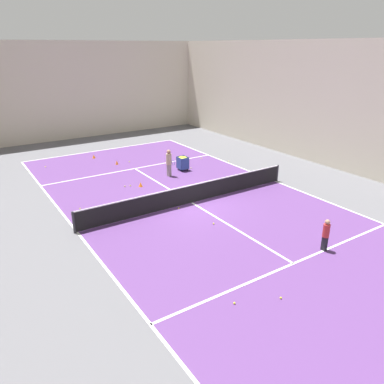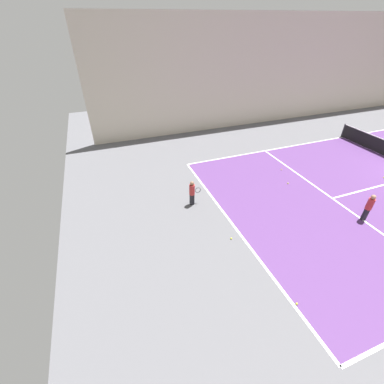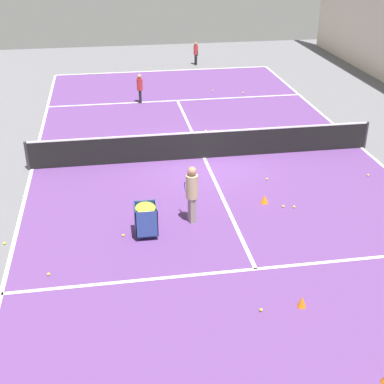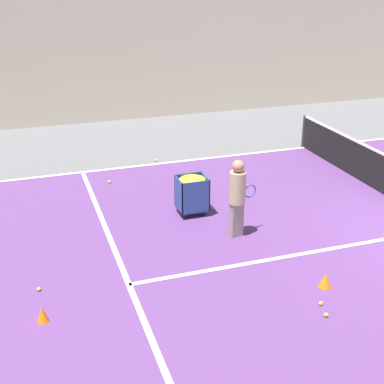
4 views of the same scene
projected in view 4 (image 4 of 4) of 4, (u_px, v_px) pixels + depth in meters
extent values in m
cube|color=white|center=(304.00, 147.00, 16.28)|extent=(0.10, 24.40, 0.00)
cube|color=white|center=(129.00, 285.00, 9.25)|extent=(11.60, 0.10, 0.00)
cube|color=beige|center=(243.00, 3.00, 19.16)|extent=(0.15, 34.59, 7.76)
cylinder|color=#2D2D33|center=(304.00, 131.00, 16.18)|extent=(0.10, 0.10, 0.98)
cube|color=gray|center=(236.00, 219.00, 10.81)|extent=(0.20, 0.28, 0.73)
cylinder|color=tan|center=(237.00, 188.00, 10.54)|extent=(0.38, 0.38, 0.65)
sphere|color=#A87A5B|center=(238.00, 166.00, 10.37)|extent=(0.24, 0.24, 0.24)
torus|color=#2D478C|center=(250.00, 191.00, 10.80)|extent=(0.07, 0.28, 0.28)
cube|color=#2D478C|center=(192.00, 208.00, 11.88)|extent=(0.57, 0.64, 0.02)
cube|color=#2D478C|center=(205.00, 191.00, 11.83)|extent=(0.57, 0.02, 0.74)
cube|color=#2D478C|center=(179.00, 195.00, 11.65)|extent=(0.57, 0.02, 0.74)
cube|color=#2D478C|center=(196.00, 198.00, 11.50)|extent=(0.02, 0.64, 0.74)
cube|color=#2D478C|center=(188.00, 188.00, 11.98)|extent=(0.02, 0.64, 0.74)
ellipsoid|color=yellow|center=(192.00, 180.00, 11.62)|extent=(0.53, 0.60, 0.16)
cylinder|color=black|center=(204.00, 213.00, 11.80)|extent=(0.05, 0.05, 0.13)
cylinder|color=black|center=(199.00, 206.00, 12.15)|extent=(0.05, 0.05, 0.13)
cylinder|color=black|center=(185.00, 216.00, 11.67)|extent=(0.05, 0.05, 0.13)
cylinder|color=black|center=(180.00, 209.00, 12.02)|extent=(0.05, 0.05, 0.13)
cone|color=orange|center=(325.00, 280.00, 9.15)|extent=(0.23, 0.23, 0.25)
cone|color=orange|center=(42.00, 314.00, 8.24)|extent=(0.19, 0.19, 0.26)
sphere|color=yellow|center=(156.00, 160.00, 15.11)|extent=(0.07, 0.07, 0.07)
sphere|color=yellow|center=(321.00, 303.00, 8.67)|extent=(0.07, 0.07, 0.07)
sphere|color=yellow|center=(326.00, 315.00, 8.39)|extent=(0.07, 0.07, 0.07)
sphere|color=yellow|center=(185.00, 201.00, 12.46)|extent=(0.07, 0.07, 0.07)
sphere|color=yellow|center=(109.00, 182.00, 13.60)|extent=(0.07, 0.07, 0.07)
sphere|color=yellow|center=(39.00, 289.00, 9.06)|extent=(0.07, 0.07, 0.07)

